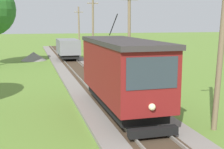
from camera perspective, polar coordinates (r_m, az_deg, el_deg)
The scene contains 7 objects.
red_tram at distance 15.42m, azimuth 1.84°, elevation 0.53°, with size 2.60×8.54×4.79m.
freight_car at distance 37.37m, azimuth -8.28°, elevation 4.91°, with size 2.40×5.20×2.31m.
utility_pole_near_tram at distance 13.40m, azimuth 20.02°, elevation 7.37°, with size 1.40×0.62×8.29m.
utility_pole_mid at distance 24.39m, azimuth 3.26°, elevation 7.61°, with size 1.40×0.46×7.31m.
utility_pole_far at distance 38.27m, azimuth -3.60°, elevation 8.86°, with size 1.40×0.54×7.92m.
utility_pole_distant at distance 49.24m, azimuth -6.23°, elevation 8.55°, with size 1.40×0.54×7.11m.
gravel_pile at distance 38.83m, azimuth -14.51°, elevation 3.35°, with size 3.09×3.09×1.05m, color gray.
Camera 1 is at (-4.45, 0.95, 4.68)m, focal length 48.67 mm.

